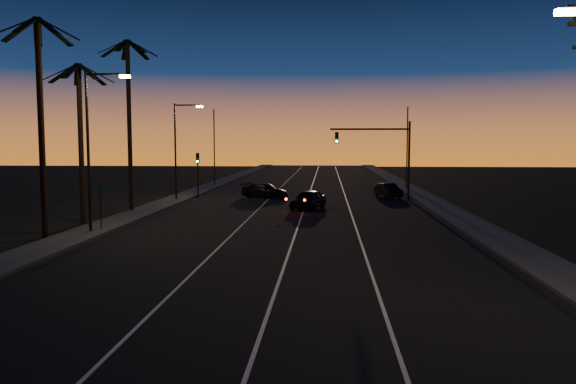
# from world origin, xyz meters

# --- Properties ---
(road) EXTENTS (20.00, 170.00, 0.01)m
(road) POSITION_xyz_m (0.00, 30.00, 0.01)
(road) COLOR black
(road) RESTS_ON ground
(sidewalk_left) EXTENTS (2.40, 170.00, 0.16)m
(sidewalk_left) POSITION_xyz_m (-11.20, 30.00, 0.08)
(sidewalk_left) COLOR #3D3D3A
(sidewalk_left) RESTS_ON ground
(sidewalk_right) EXTENTS (2.40, 170.00, 0.16)m
(sidewalk_right) POSITION_xyz_m (11.20, 30.00, 0.08)
(sidewalk_right) COLOR #3D3D3A
(sidewalk_right) RESTS_ON ground
(lane_stripe_left) EXTENTS (0.12, 160.00, 0.01)m
(lane_stripe_left) POSITION_xyz_m (-3.00, 30.00, 0.02)
(lane_stripe_left) COLOR silver
(lane_stripe_left) RESTS_ON road
(lane_stripe_mid) EXTENTS (0.12, 160.00, 0.01)m
(lane_stripe_mid) POSITION_xyz_m (0.50, 30.00, 0.02)
(lane_stripe_mid) COLOR silver
(lane_stripe_mid) RESTS_ON road
(lane_stripe_right) EXTENTS (0.12, 160.00, 0.01)m
(lane_stripe_right) POSITION_xyz_m (4.00, 30.00, 0.02)
(lane_stripe_right) COLOR silver
(lane_stripe_right) RESTS_ON road
(palm_near) EXTENTS (4.25, 4.16, 11.53)m
(palm_near) POSITION_xyz_m (-12.60, 18.00, 7.07)
(palm_near) COLOR black
(palm_near) RESTS_ON ground
(palm_mid) EXTENTS (4.25, 4.16, 10.03)m
(palm_mid) POSITION_xyz_m (-13.20, 24.00, 6.25)
(palm_mid) COLOR black
(palm_mid) RESTS_ON ground
(palm_far) EXTENTS (4.25, 4.16, 12.53)m
(palm_far) POSITION_xyz_m (-12.20, 30.00, 7.61)
(palm_far) COLOR black
(palm_far) RESTS_ON ground
(streetlight_left_near) EXTENTS (2.55, 0.26, 9.00)m
(streetlight_left_near) POSITION_xyz_m (-10.70, 20.00, 5.32)
(streetlight_left_near) COLOR black
(streetlight_left_near) RESTS_ON ground
(streetlight_left_far) EXTENTS (2.55, 0.26, 8.50)m
(streetlight_left_far) POSITION_xyz_m (-10.69, 38.00, 5.06)
(streetlight_left_far) COLOR black
(streetlight_left_far) RESTS_ON ground
(street_sign) EXTENTS (0.70, 0.06, 2.60)m
(street_sign) POSITION_xyz_m (-10.80, 21.00, 1.66)
(street_sign) COLOR black
(street_sign) RESTS_ON ground
(signal_mast) EXTENTS (7.10, 0.41, 7.00)m
(signal_mast) POSITION_xyz_m (7.14, 39.99, 4.78)
(signal_mast) COLOR black
(signal_mast) RESTS_ON ground
(signal_post) EXTENTS (0.28, 0.37, 4.20)m
(signal_post) POSITION_xyz_m (-9.50, 39.98, 2.89)
(signal_post) COLOR black
(signal_post) RESTS_ON ground
(far_pole_left) EXTENTS (0.14, 0.14, 9.00)m
(far_pole_left) POSITION_xyz_m (-11.00, 55.00, 4.50)
(far_pole_left) COLOR black
(far_pole_left) RESTS_ON ground
(far_pole_right) EXTENTS (0.14, 0.14, 9.00)m
(far_pole_right) POSITION_xyz_m (11.00, 52.00, 4.50)
(far_pole_right) COLOR black
(far_pole_right) RESTS_ON ground
(lead_car) EXTENTS (3.19, 5.09, 1.47)m
(lead_car) POSITION_xyz_m (0.82, 32.54, 0.75)
(lead_car) COLOR black
(lead_car) RESTS_ON road
(right_car) EXTENTS (2.48, 4.18, 1.30)m
(right_car) POSITION_xyz_m (7.99, 42.53, 0.66)
(right_car) COLOR black
(right_car) RESTS_ON road
(cross_car) EXTENTS (4.96, 3.63, 1.34)m
(cross_car) POSITION_xyz_m (-3.44, 40.99, 0.68)
(cross_car) COLOR black
(cross_car) RESTS_ON road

